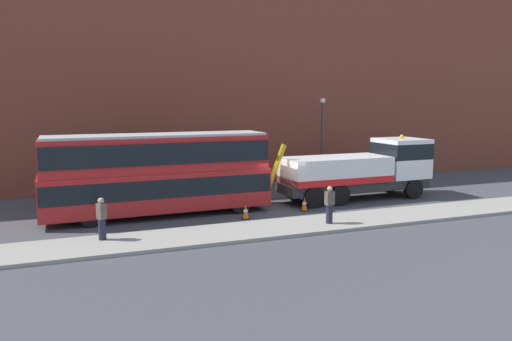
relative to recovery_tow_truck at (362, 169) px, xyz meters
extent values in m
plane|color=#424247|center=(-5.59, -0.37, -1.76)|extent=(120.00, 120.00, 0.00)
cube|color=gray|center=(-5.59, -4.57, -1.68)|extent=(60.00, 2.80, 0.15)
cube|color=brown|center=(-5.59, 7.56, 6.24)|extent=(60.00, 1.20, 16.00)
cube|color=#2D2D2D|center=(-0.48, -0.01, -0.90)|extent=(9.05, 2.43, 0.55)
cube|color=white|center=(2.72, 0.07, 0.52)|extent=(2.66, 2.66, 2.30)
cube|color=black|center=(2.72, 0.07, 0.97)|extent=(2.69, 2.69, 0.90)
cube|color=silver|center=(-1.78, -0.04, 0.07)|extent=(6.16, 2.75, 1.40)
cube|color=red|center=(-1.78, -0.04, -0.45)|extent=(6.16, 2.80, 0.36)
cylinder|color=#B79914|center=(-5.49, -0.14, 0.37)|extent=(1.24, 0.31, 2.52)
sphere|color=orange|center=(2.72, 0.07, 1.79)|extent=(0.24, 0.24, 0.24)
cylinder|color=black|center=(2.79, 1.18, -1.18)|extent=(1.17, 0.37, 1.16)
cylinder|color=black|center=(2.85, -1.04, -1.18)|extent=(1.17, 0.37, 1.16)
cylinder|color=black|center=(-2.21, 1.06, -1.18)|extent=(1.17, 0.37, 1.16)
cylinder|color=black|center=(-2.15, -1.16, -1.18)|extent=(1.17, 0.37, 1.16)
cylinder|color=black|center=(-3.81, 1.02, -1.18)|extent=(1.17, 0.37, 1.16)
cylinder|color=black|center=(-3.75, -1.20, -1.18)|extent=(1.17, 0.37, 1.16)
cube|color=#AD1E1E|center=(-11.70, -0.01, -0.47)|extent=(11.06, 2.77, 1.90)
cube|color=#AD1E1E|center=(-11.70, -0.01, 1.33)|extent=(10.84, 2.67, 1.70)
cube|color=black|center=(-11.70, -0.01, -0.22)|extent=(10.95, 2.82, 0.90)
cube|color=black|center=(-11.70, -0.01, 1.43)|extent=(10.73, 2.81, 1.00)
cube|color=#B2B2B2|center=(-11.70, -0.01, 2.24)|extent=(10.61, 2.56, 0.12)
cube|color=yellow|center=(-6.18, 0.12, 0.78)|extent=(0.10, 1.50, 0.44)
cylinder|color=black|center=(-7.83, 1.16, -1.24)|extent=(1.05, 0.33, 1.04)
cylinder|color=black|center=(-7.77, -1.00, -1.24)|extent=(1.05, 0.33, 1.04)
cylinder|color=black|center=(-15.02, 0.99, -1.24)|extent=(1.05, 0.33, 1.04)
cylinder|color=black|center=(-14.97, -1.17, -1.24)|extent=(1.05, 0.33, 1.04)
cylinder|color=#232333|center=(-14.64, -3.95, -1.18)|extent=(0.39, 0.39, 0.85)
cube|color=brown|center=(-14.64, -3.95, -0.45)|extent=(0.40, 0.47, 0.62)
sphere|color=tan|center=(-14.64, -3.95, -0.02)|extent=(0.24, 0.24, 0.24)
cylinder|color=#232333|center=(-4.86, -4.87, -1.18)|extent=(0.34, 0.34, 0.85)
cube|color=brown|center=(-4.86, -4.87, -0.45)|extent=(0.43, 0.32, 0.62)
sphere|color=tan|center=(-4.86, -4.87, -0.02)|extent=(0.24, 0.24, 0.24)
cone|color=orange|center=(-7.94, -2.19, -1.40)|extent=(0.32, 0.32, 0.72)
cylinder|color=white|center=(-7.94, -2.19, -1.36)|extent=(0.21, 0.21, 0.10)
cube|color=black|center=(-7.94, -2.19, -1.74)|extent=(0.36, 0.36, 0.04)
cone|color=orange|center=(-4.50, -1.63, -1.40)|extent=(0.32, 0.32, 0.72)
cylinder|color=white|center=(-4.50, -1.63, -1.36)|extent=(0.21, 0.21, 0.10)
cube|color=black|center=(-4.50, -1.63, -1.74)|extent=(0.36, 0.36, 0.04)
cylinder|color=#38383D|center=(0.25, 5.36, 0.99)|extent=(0.16, 0.16, 5.50)
sphere|color=#EAE5C6|center=(0.25, 5.36, 3.89)|extent=(0.36, 0.36, 0.36)
camera|label=1|loc=(-15.52, -23.64, 3.91)|focal=33.88mm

